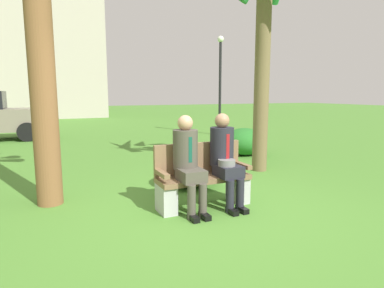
{
  "coord_description": "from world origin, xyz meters",
  "views": [
    {
      "loc": [
        -2.0,
        -3.85,
        1.6
      ],
      "look_at": [
        0.04,
        0.6,
        0.85
      ],
      "focal_mm": 30.95,
      "sensor_mm": 36.0,
      "label": 1
    }
  ],
  "objects_px": {
    "seated_man_right": "(225,155)",
    "building_backdrop": "(4,24)",
    "shrub_near_bench": "(244,142)",
    "seated_man_left": "(188,159)",
    "street_lamp": "(220,76)",
    "park_bench": "(202,179)",
    "shrub_mid_lawn": "(191,169)"
  },
  "relations": [
    {
      "from": "seated_man_right",
      "to": "building_backdrop",
      "type": "relative_size",
      "value": 0.1
    },
    {
      "from": "seated_man_right",
      "to": "shrub_near_bench",
      "type": "height_order",
      "value": "seated_man_right"
    },
    {
      "from": "seated_man_left",
      "to": "street_lamp",
      "type": "height_order",
      "value": "street_lamp"
    },
    {
      "from": "park_bench",
      "to": "seated_man_left",
      "type": "bearing_deg",
      "value": -156.97
    },
    {
      "from": "seated_man_left",
      "to": "shrub_near_bench",
      "type": "height_order",
      "value": "seated_man_left"
    },
    {
      "from": "park_bench",
      "to": "seated_man_left",
      "type": "height_order",
      "value": "seated_man_left"
    },
    {
      "from": "shrub_mid_lawn",
      "to": "street_lamp",
      "type": "relative_size",
      "value": 0.27
    },
    {
      "from": "park_bench",
      "to": "shrub_near_bench",
      "type": "xyz_separation_m",
      "value": [
        2.77,
        3.1,
        -0.04
      ]
    },
    {
      "from": "seated_man_left",
      "to": "building_backdrop",
      "type": "height_order",
      "value": "building_backdrop"
    },
    {
      "from": "building_backdrop",
      "to": "park_bench",
      "type": "bearing_deg",
      "value": -80.14
    },
    {
      "from": "street_lamp",
      "to": "seated_man_left",
      "type": "bearing_deg",
      "value": -122.19
    },
    {
      "from": "seated_man_right",
      "to": "street_lamp",
      "type": "xyz_separation_m",
      "value": [
        3.95,
        7.18,
        1.54
      ]
    },
    {
      "from": "building_backdrop",
      "to": "seated_man_right",
      "type": "bearing_deg",
      "value": -79.47
    },
    {
      "from": "park_bench",
      "to": "building_backdrop",
      "type": "height_order",
      "value": "building_backdrop"
    },
    {
      "from": "park_bench",
      "to": "building_backdrop",
      "type": "xyz_separation_m",
      "value": [
        -3.91,
        22.53,
        5.86
      ]
    },
    {
      "from": "seated_man_left",
      "to": "seated_man_right",
      "type": "height_order",
      "value": "seated_man_right"
    },
    {
      "from": "shrub_mid_lawn",
      "to": "shrub_near_bench",
      "type": "bearing_deg",
      "value": 40.32
    },
    {
      "from": "seated_man_left",
      "to": "street_lamp",
      "type": "distance_m",
      "value": 8.62
    },
    {
      "from": "park_bench",
      "to": "street_lamp",
      "type": "height_order",
      "value": "street_lamp"
    },
    {
      "from": "shrub_mid_lawn",
      "to": "building_backdrop",
      "type": "bearing_deg",
      "value": 100.97
    },
    {
      "from": "seated_man_left",
      "to": "seated_man_right",
      "type": "relative_size",
      "value": 0.99
    },
    {
      "from": "seated_man_left",
      "to": "seated_man_right",
      "type": "xyz_separation_m",
      "value": [
        0.57,
        -0.0,
        0.0
      ]
    },
    {
      "from": "seated_man_left",
      "to": "building_backdrop",
      "type": "bearing_deg",
      "value": 99.13
    },
    {
      "from": "shrub_near_bench",
      "to": "building_backdrop",
      "type": "relative_size",
      "value": 0.09
    },
    {
      "from": "shrub_near_bench",
      "to": "building_backdrop",
      "type": "xyz_separation_m",
      "value": [
        -6.68,
        19.42,
        5.9
      ]
    },
    {
      "from": "seated_man_right",
      "to": "shrub_near_bench",
      "type": "relative_size",
      "value": 1.17
    },
    {
      "from": "seated_man_left",
      "to": "shrub_mid_lawn",
      "type": "distance_m",
      "value": 1.29
    },
    {
      "from": "shrub_near_bench",
      "to": "shrub_mid_lawn",
      "type": "distance_m",
      "value": 3.29
    },
    {
      "from": "park_bench",
      "to": "shrub_mid_lawn",
      "type": "relative_size",
      "value": 1.34
    },
    {
      "from": "seated_man_left",
      "to": "seated_man_right",
      "type": "bearing_deg",
      "value": -0.48
    },
    {
      "from": "park_bench",
      "to": "building_backdrop",
      "type": "distance_m",
      "value": 23.6
    },
    {
      "from": "street_lamp",
      "to": "seated_man_right",
      "type": "bearing_deg",
      "value": -118.81
    }
  ]
}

